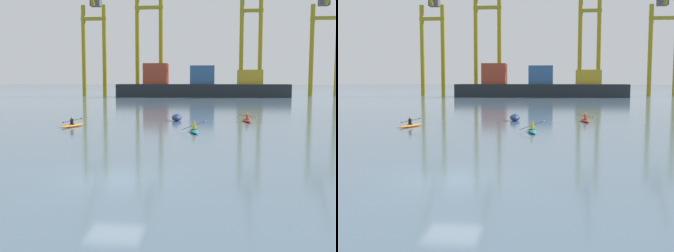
# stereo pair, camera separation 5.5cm
# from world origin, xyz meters

# --- Properties ---
(ground_plane) EXTENTS (800.00, 800.00, 0.00)m
(ground_plane) POSITION_xyz_m (0.00, 0.00, 0.00)
(ground_plane) COLOR slate
(container_barge) EXTENTS (44.07, 8.20, 8.67)m
(container_barge) POSITION_xyz_m (0.60, 95.33, 2.81)
(container_barge) COLOR #1E2328
(container_barge) RESTS_ON ground
(gantry_crane_west) EXTENTS (7.12, 19.62, 36.95)m
(gantry_crane_west) POSITION_xyz_m (-29.50, 101.31, 17.55)
(gantry_crane_west) COLOR olive
(gantry_crane_west) RESTS_ON ground
(gantry_crane_west_mid) EXTENTS (7.85, 20.22, 40.36)m
(gantry_crane_west_mid) POSITION_xyz_m (-14.18, 103.09, 19.50)
(gantry_crane_west_mid) COLOR olive
(gantry_crane_west_mid) RESTS_ON ground
(gantry_crane_east_mid) EXTENTS (6.40, 17.58, 37.72)m
(gantry_crane_east_mid) POSITION_xyz_m (14.15, 106.24, 18.52)
(gantry_crane_east_mid) COLOR olive
(gantry_crane_east_mid) RESTS_ON ground
(gantry_crane_east) EXTENTS (8.02, 16.92, 34.30)m
(gantry_crane_east) POSITION_xyz_m (33.93, 105.43, 16.94)
(gantry_crane_east) COLOR olive
(gantry_crane_east) RESTS_ON ground
(capsized_dinghy) EXTENTS (1.20, 2.64, 0.76)m
(capsized_dinghy) POSITION_xyz_m (0.28, 28.24, 0.35)
(capsized_dinghy) COLOR navy
(capsized_dinghy) RESTS_ON ground
(kayak_red) EXTENTS (2.24, 3.45, 0.95)m
(kayak_red) POSITION_xyz_m (7.74, 27.83, 0.17)
(kayak_red) COLOR red
(kayak_red) RESTS_ON ground
(kayak_orange) EXTENTS (2.15, 3.42, 0.95)m
(kayak_orange) POSITION_xyz_m (-8.89, 20.86, 0.17)
(kayak_orange) COLOR orange
(kayak_orange) RESTS_ON ground
(kayak_teal) EXTENTS (2.17, 3.45, 1.03)m
(kayak_teal) POSITION_xyz_m (2.66, 17.80, 0.17)
(kayak_teal) COLOR teal
(kayak_teal) RESTS_ON ground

